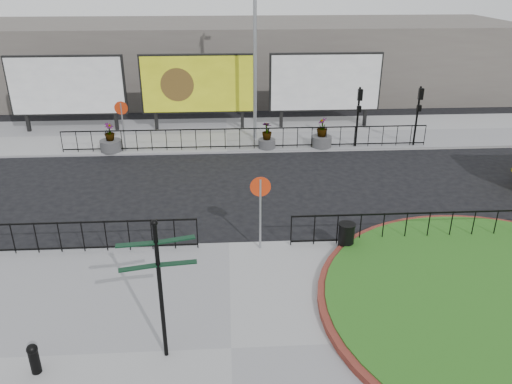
{
  "coord_description": "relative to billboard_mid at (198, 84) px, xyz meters",
  "views": [
    {
      "loc": [
        0.03,
        -14.28,
        8.33
      ],
      "look_at": [
        0.99,
        1.6,
        1.2
      ],
      "focal_mm": 35.0,
      "sensor_mm": 36.0,
      "label": 1
    }
  ],
  "objects": [
    {
      "name": "building_backdrop",
      "position": [
        1.5,
        9.03,
        -0.1
      ],
      "size": [
        40.0,
        10.0,
        5.0
      ],
      "primitive_type": "cube",
      "color": "#5A554F",
      "rests_on": "ground"
    },
    {
      "name": "railing_near_right",
      "position": [
        8.0,
        -13.27,
        -1.93
      ],
      "size": [
        9.0,
        0.1,
        1.1
      ],
      "primitive_type": null,
      "color": "black",
      "rests_on": "pavement_near"
    },
    {
      "name": "signal_pole_b",
      "position": [
        11.0,
        -3.63,
        -0.5
      ],
      "size": [
        0.22,
        0.26,
        3.0
      ],
      "color": "black",
      "rests_on": "pavement_far"
    },
    {
      "name": "speed_sign_near",
      "position": [
        2.5,
        -13.37,
        -0.68
      ],
      "size": [
        0.64,
        0.07,
        2.47
      ],
      "color": "gray",
      "rests_on": "pavement_near"
    },
    {
      "name": "bollard",
      "position": [
        -2.84,
        -18.47,
        -2.06
      ],
      "size": [
        0.25,
        0.25,
        0.76
      ],
      "color": "black",
      "rests_on": "pavement_near"
    },
    {
      "name": "pavement_far",
      "position": [
        1.5,
        -0.97,
        -2.54
      ],
      "size": [
        44.0,
        6.0,
        0.12
      ],
      "primitive_type": "cube",
      "color": "gray",
      "rests_on": "ground"
    },
    {
      "name": "planter_b",
      "position": [
        3.5,
        -3.57,
        -1.98
      ],
      "size": [
        0.86,
        0.86,
        1.34
      ],
      "color": "#4C4C4F",
      "rests_on": "pavement_far"
    },
    {
      "name": "planter_c",
      "position": [
        6.26,
        -3.52,
        -1.97
      ],
      "size": [
        1.02,
        1.02,
        1.49
      ],
      "color": "#4C4C4F",
      "rests_on": "pavement_far"
    },
    {
      "name": "lamp_post",
      "position": [
        3.01,
        -1.97,
        2.23
      ],
      "size": [
        0.74,
        0.18,
        9.23
      ],
      "color": "gray",
      "rests_on": "pavement_far"
    },
    {
      "name": "billboard_mid",
      "position": [
        0.0,
        0.0,
        0.0
      ],
      "size": [
        6.2,
        0.31,
        4.1
      ],
      "color": "black",
      "rests_on": "pavement_far"
    },
    {
      "name": "signal_pole_a",
      "position": [
        8.0,
        -3.63,
        -0.5
      ],
      "size": [
        0.22,
        0.26,
        3.0
      ],
      "color": "black",
      "rests_on": "pavement_far"
    },
    {
      "name": "ground",
      "position": [
        1.5,
        -12.97,
        -2.6
      ],
      "size": [
        90.0,
        90.0,
        0.0
      ],
      "primitive_type": "plane",
      "color": "black",
      "rests_on": "ground"
    },
    {
      "name": "billboard_right",
      "position": [
        7.0,
        0.0,
        0.0
      ],
      "size": [
        6.2,
        0.31,
        4.1
      ],
      "color": "black",
      "rests_on": "pavement_far"
    },
    {
      "name": "pavement_near",
      "position": [
        1.5,
        -17.97,
        -2.54
      ],
      "size": [
        30.0,
        10.0,
        0.12
      ],
      "primitive_type": "cube",
      "color": "gray",
      "rests_on": "ground"
    },
    {
      "name": "planter_a",
      "position": [
        -4.2,
        -3.56,
        -2.03
      ],
      "size": [
        1.05,
        1.05,
        1.4
      ],
      "color": "#4C4C4F",
      "rests_on": "pavement_far"
    },
    {
      "name": "fingerpost_sign",
      "position": [
        -0.01,
        -18.09,
        -0.35
      ],
      "size": [
        1.66,
        0.52,
        3.53
      ],
      "rotation": [
        0.0,
        0.0,
        0.11
      ],
      "color": "black",
      "rests_on": "pavement_near"
    },
    {
      "name": "speed_sign_far",
      "position": [
        -3.5,
        -3.57,
        -0.68
      ],
      "size": [
        0.64,
        0.07,
        2.47
      ],
      "color": "gray",
      "rests_on": "pavement_far"
    },
    {
      "name": "litter_bin",
      "position": [
        5.23,
        -13.57,
        -2.03
      ],
      "size": [
        0.54,
        0.54,
        0.89
      ],
      "color": "black",
      "rests_on": "pavement_near"
    },
    {
      "name": "railing_far",
      "position": [
        2.5,
        -3.67,
        -1.93
      ],
      "size": [
        18.0,
        0.1,
        1.1
      ],
      "primitive_type": null,
      "color": "black",
      "rests_on": "pavement_far"
    },
    {
      "name": "railing_near_left",
      "position": [
        -4.5,
        -13.27,
        -1.93
      ],
      "size": [
        10.0,
        0.1,
        1.1
      ],
      "primitive_type": null,
      "color": "black",
      "rests_on": "pavement_near"
    },
    {
      "name": "billboard_left",
      "position": [
        -7.0,
        0.0,
        0.0
      ],
      "size": [
        6.2,
        0.31,
        4.1
      ],
      "color": "black",
      "rests_on": "pavement_far"
    }
  ]
}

